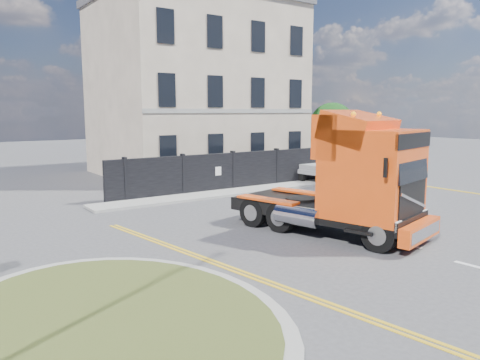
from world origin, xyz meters
TOP-DOWN VIEW (x-y plane):
  - ground at (0.00, 0.00)m, footprint 120.00×120.00m
  - traffic_island at (-7.00, -3.00)m, footprint 6.80×6.80m
  - hoarding_fence at (6.55, 9.00)m, footprint 18.80×0.25m
  - georgian_building at (6.00, 16.50)m, footprint 12.30×10.30m
  - tree at (14.38, 12.10)m, footprint 3.20×3.20m
  - pavement_far at (6.00, 8.10)m, footprint 20.00×1.60m
  - truck at (2.01, -1.15)m, footprint 4.13×7.21m
  - flatbed_pickup at (9.64, 6.44)m, footprint 2.39×4.87m

SIDE VIEW (x-z plane):
  - ground at x=0.00m, z-range 0.00..0.00m
  - pavement_far at x=6.00m, z-range 0.00..0.12m
  - traffic_island at x=-7.00m, z-range 0.00..0.16m
  - hoarding_fence at x=6.55m, z-range 0.00..2.00m
  - flatbed_pickup at x=9.64m, z-range 0.07..2.02m
  - truck at x=2.01m, z-range -0.21..3.86m
  - tree at x=14.38m, z-range 0.65..5.45m
  - georgian_building at x=6.00m, z-range -0.63..12.17m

